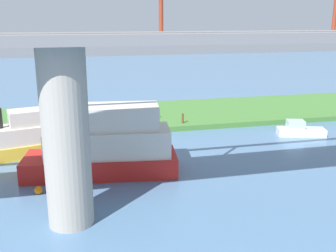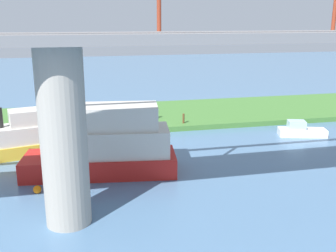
% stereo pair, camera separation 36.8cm
% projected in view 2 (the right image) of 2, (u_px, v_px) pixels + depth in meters
% --- Properties ---
extents(ground_plane, '(160.00, 160.00, 0.00)m').
position_uv_depth(ground_plane, '(135.00, 134.00, 36.80)').
color(ground_plane, '#4C7093').
extents(grassy_bank, '(80.00, 12.00, 0.50)m').
position_uv_depth(grassy_bank, '(127.00, 117.00, 42.38)').
color(grassy_bank, '#427533').
rests_on(grassy_bank, ground).
extents(bridge_pylon, '(2.33, 2.33, 9.19)m').
position_uv_depth(bridge_pylon, '(64.00, 138.00, 19.78)').
color(bridge_pylon, '#9E998E').
rests_on(bridge_pylon, ground).
extents(bridge_span, '(74.39, 4.30, 3.25)m').
position_uv_depth(bridge_span, '(56.00, 34.00, 18.46)').
color(bridge_span, slate).
rests_on(bridge_span, bridge_pylon).
extents(person_on_bank, '(0.45, 0.45, 1.39)m').
position_uv_depth(person_on_bank, '(154.00, 112.00, 40.23)').
color(person_on_bank, '#2D334C').
rests_on(person_on_bank, grassy_bank).
extents(mooring_post, '(0.20, 0.20, 0.95)m').
position_uv_depth(mooring_post, '(184.00, 118.00, 38.62)').
color(mooring_post, brown).
rests_on(mooring_post, grassy_bank).
extents(pontoon_yellow, '(8.05, 4.27, 3.92)m').
position_uv_depth(pontoon_yellow, '(27.00, 136.00, 31.10)').
color(pontoon_yellow, gold).
rests_on(pontoon_yellow, ground).
extents(riverboat_paddlewheel, '(10.66, 4.77, 5.26)m').
position_uv_depth(riverboat_paddlewheel, '(105.00, 146.00, 27.09)').
color(riverboat_paddlewheel, red).
rests_on(riverboat_paddlewheel, ground).
extents(houseboat_blue, '(4.46, 2.67, 1.40)m').
position_uv_depth(houseboat_blue, '(301.00, 130.00, 36.23)').
color(houseboat_blue, white).
rests_on(houseboat_blue, ground).
extents(marker_buoy, '(0.50, 0.50, 0.50)m').
position_uv_depth(marker_buoy, '(37.00, 189.00, 24.34)').
color(marker_buoy, orange).
rests_on(marker_buoy, ground).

